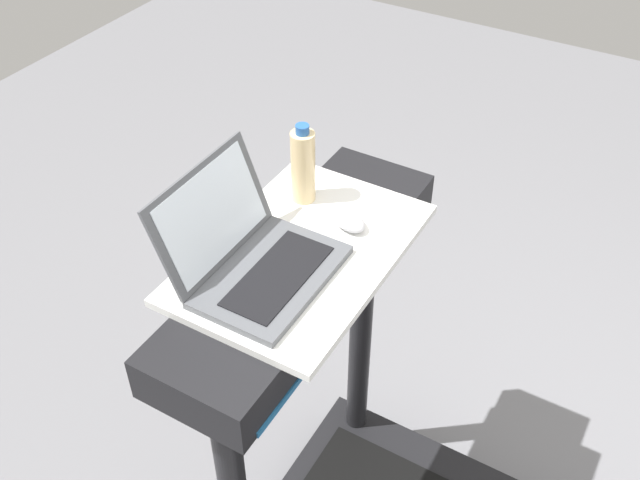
% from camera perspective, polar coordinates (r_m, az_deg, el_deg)
% --- Properties ---
extents(desk_board, '(0.62, 0.41, 0.02)m').
position_cam_1_polar(desk_board, '(1.70, -1.46, -0.99)').
color(desk_board, white).
rests_on(desk_board, treadmill_base).
extents(laptop, '(0.34, 0.30, 0.23)m').
position_cam_1_polar(laptop, '(1.61, -5.26, -1.22)').
color(laptop, '#515459').
rests_on(laptop, desk_board).
extents(computer_mouse, '(0.09, 0.12, 0.03)m').
position_cam_1_polar(computer_mouse, '(1.75, 2.22, 1.53)').
color(computer_mouse, '#B2B2B7').
rests_on(computer_mouse, desk_board).
extents(water_bottle, '(0.06, 0.06, 0.21)m').
position_cam_1_polar(water_bottle, '(1.79, -1.32, 5.78)').
color(water_bottle, beige).
rests_on(water_bottle, desk_board).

